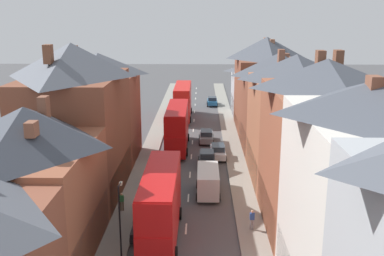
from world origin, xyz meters
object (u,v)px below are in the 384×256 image
Objects in this scene: pedestrian_mid_left at (252,219)px; street_lamp at (120,217)px; double_decker_bus_far_approaching at (161,204)px; car_near_silver at (206,136)px; double_decker_bus_mid_street at (183,101)px; car_parked_right_a at (218,151)px; car_mid_white at (207,158)px; pedestrian_mid_right at (122,201)px; car_parked_left_a at (178,102)px; double_decker_bus_lead at (177,127)px; car_far_grey at (212,101)px; car_near_blue at (158,174)px; car_parked_right_b at (145,225)px; delivery_van at (208,181)px.

pedestrian_mid_left is 0.29× the size of street_lamp.
double_decker_bus_far_approaching is 2.45× the size of car_near_silver.
street_lamp is (-2.44, -42.07, 0.43)m from double_decker_bus_mid_street.
car_parked_right_a is at bearing 96.44° from pedestrian_mid_left.
car_mid_white is at bearing -115.68° from car_parked_right_a.
street_lamp is (1.29, -7.58, 2.21)m from pedestrian_mid_right.
double_decker_bus_far_approaching reaches higher than car_near_silver.
double_decker_bus_mid_street is 20.44m from car_parked_right_a.
double_decker_bus_lead is at bearing -87.07° from car_parked_left_a.
car_parked_left_a is at bearing 92.93° from double_decker_bus_lead.
double_decker_bus_mid_street is 2.83× the size of car_far_grey.
car_parked_left_a is 43.46m from pedestrian_mid_right.
car_mid_white is at bearing -92.29° from car_far_grey.
car_parked_right_a reaches higher than car_far_grey.
double_decker_bus_mid_street reaches higher than car_mid_white.
pedestrian_mid_left is at bearing -83.56° from car_parked_right_a.
car_mid_white reaches higher than car_parked_right_a.
double_decker_bus_far_approaching is at bearing -83.57° from car_near_blue.
car_parked_right_a is 19.80m from car_parked_right_b.
car_mid_white is at bearing 102.32° from pedestrian_mid_left.
pedestrian_mid_left is (8.22, -10.09, 0.21)m from car_near_blue.
double_decker_bus_mid_street is 2.08× the size of delivery_van.
pedestrian_mid_left is 11.12m from pedestrian_mid_right.
car_parked_left_a is 0.77× the size of street_lamp.
delivery_van reaches higher than car_parked_right_b.
car_parked_right_a is at bearing 75.71° from double_decker_bus_far_approaching.
car_mid_white is at bearing 72.87° from street_lamp.
car_near_blue is 14.76m from street_lamp.
car_mid_white reaches higher than car_near_blue.
car_parked_left_a is (-1.29, 47.91, -2.01)m from double_decker_bus_far_approaching.
car_far_grey is 0.99× the size of car_parked_right_b.
pedestrian_mid_left is (6.93, -37.65, -1.78)m from double_decker_bus_mid_street.
double_decker_bus_mid_street is at bearing 86.68° from street_lamp.
double_decker_bus_far_approaching is 1.96× the size of street_lamp.
double_decker_bus_lead is 6.71× the size of pedestrian_mid_left.
car_mid_white is 2.61× the size of pedestrian_mid_right.
car_near_silver is (4.90, 14.25, -0.01)m from car_near_blue.
car_far_grey is 0.69× the size of street_lamp.
car_mid_white is 16.83m from car_parked_right_b.
car_parked_right_b is at bearing -97.28° from car_far_grey.
double_decker_bus_lead and double_decker_bus_far_approaching have the same top height.
double_decker_bus_mid_street is 38.62m from car_parked_right_b.
delivery_van is at bearing -75.72° from double_decker_bus_lead.
car_far_grey is 48.96m from car_parked_right_b.
pedestrian_mid_left reaches higher than car_parked_right_b.
car_parked_right_b is at bearing -90.00° from car_near_blue.
double_decker_bus_far_approaching is 6.71× the size of pedestrian_mid_left.
double_decker_bus_mid_street reaches higher than car_parked_right_b.
double_decker_bus_far_approaching is 9.39m from delivery_van.
street_lamp is (-9.37, -4.42, 2.21)m from pedestrian_mid_left.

